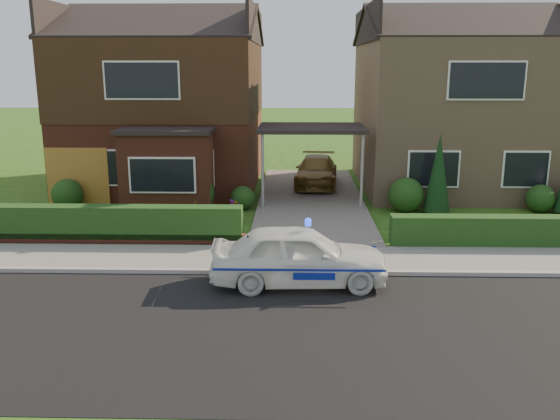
{
  "coord_description": "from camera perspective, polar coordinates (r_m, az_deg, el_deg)",
  "views": [
    {
      "loc": [
        -0.61,
        -10.42,
        4.91
      ],
      "look_at": [
        -0.95,
        3.5,
        1.49
      ],
      "focal_mm": 38.0,
      "sensor_mm": 36.0,
      "label": 1
    }
  ],
  "objects": [
    {
      "name": "carport_link",
      "position": [
        21.5,
        3.06,
        7.75
      ],
      "size": [
        3.8,
        3.0,
        2.77
      ],
      "color": "black",
      "rests_on": "ground"
    },
    {
      "name": "kerb",
      "position": [
        14.32,
        3.79,
        -6.02
      ],
      "size": [
        60.0,
        0.16,
        0.12
      ],
      "primitive_type": "cube",
      "color": "#9E9993",
      "rests_on": "ground"
    },
    {
      "name": "police_car",
      "position": [
        13.49,
        1.85,
        -4.46
      ],
      "size": [
        3.7,
        4.08,
        1.53
      ],
      "rotation": [
        0.0,
        0.0,
        1.61
      ],
      "color": "white",
      "rests_on": "ground"
    },
    {
      "name": "shrub_right_near",
      "position": [
        20.63,
        12.02,
        1.43
      ],
      "size": [
        1.2,
        1.2,
        1.2
      ],
      "primitive_type": "sphere",
      "color": "#123B16",
      "rests_on": "ground"
    },
    {
      "name": "conifer_a",
      "position": [
        20.52,
        14.97,
        3.19
      ],
      "size": [
        0.9,
        0.9,
        2.6
      ],
      "primitive_type": "cone",
      "color": "black",
      "rests_on": "ground"
    },
    {
      "name": "shrub_left_far",
      "position": [
        21.86,
        -19.79,
        1.44
      ],
      "size": [
        1.08,
        1.08,
        1.08
      ],
      "primitive_type": "sphere",
      "color": "#123B16",
      "rests_on": "ground"
    },
    {
      "name": "potted_plant_a",
      "position": [
        19.62,
        -23.96,
        -0.82
      ],
      "size": [
        0.46,
        0.39,
        0.73
      ],
      "primitive_type": "imported",
      "rotation": [
        0.0,
        0.0,
        0.43
      ],
      "color": "gray",
      "rests_on": "ground"
    },
    {
      "name": "driveway_car",
      "position": [
        24.23,
        3.53,
        3.76
      ],
      "size": [
        1.95,
        4.14,
        1.17
      ],
      "primitive_type": "imported",
      "rotation": [
        0.0,
        0.0,
        -0.08
      ],
      "color": "brown",
      "rests_on": "driveway"
    },
    {
      "name": "sidewalk",
      "position": [
        15.32,
        3.63,
        -4.73
      ],
      "size": [
        60.0,
        2.0,
        0.1
      ],
      "primitive_type": "cube",
      "color": "slate",
      "rests_on": "ground"
    },
    {
      "name": "garage_door",
      "position": [
        22.1,
        -18.86,
        2.99
      ],
      "size": [
        2.2,
        0.1,
        2.1
      ],
      "primitive_type": "cube",
      "color": "olive",
      "rests_on": "ground"
    },
    {
      "name": "shrub_right_mid",
      "position": [
        22.07,
        23.78,
        1.03
      ],
      "size": [
        0.96,
        0.96,
        0.96
      ],
      "primitive_type": "sphere",
      "color": "#123B16",
      "rests_on": "ground"
    },
    {
      "name": "hedge_right",
      "position": [
        17.71,
        22.61,
        -3.39
      ],
      "size": [
        7.5,
        0.55,
        0.8
      ],
      "primitive_type": "cube",
      "color": "#123B16",
      "rests_on": "ground"
    },
    {
      "name": "driveway",
      "position": [
        21.97,
        2.97,
        1.02
      ],
      "size": [
        3.8,
        12.0,
        0.12
      ],
      "primitive_type": "cube",
      "color": "#666059",
      "rests_on": "ground"
    },
    {
      "name": "road",
      "position": [
        11.53,
        4.4,
        -11.45
      ],
      "size": [
        60.0,
        6.0,
        0.02
      ],
      "primitive_type": "cube",
      "color": "black",
      "rests_on": "ground"
    },
    {
      "name": "hedge_left",
      "position": [
        17.4,
        -16.03,
        -3.15
      ],
      "size": [
        7.5,
        0.55,
        0.9
      ],
      "primitive_type": "cube",
      "color": "#123B16",
      "rests_on": "ground"
    },
    {
      "name": "shrub_left_near",
      "position": [
        20.59,
        -3.61,
        1.17
      ],
      "size": [
        0.84,
        0.84,
        0.84
      ],
      "primitive_type": "sphere",
      "color": "#123B16",
      "rests_on": "ground"
    },
    {
      "name": "house_left",
      "position": [
        24.89,
        -10.79,
        11.02
      ],
      "size": [
        7.5,
        9.53,
        7.25
      ],
      "color": "brown",
      "rests_on": "ground"
    },
    {
      "name": "house_right",
      "position": [
        25.27,
        16.38,
        10.41
      ],
      "size": [
        7.5,
        8.06,
        7.25
      ],
      "color": "#A28163",
      "rests_on": "ground"
    },
    {
      "name": "shrub_left_mid",
      "position": [
        20.45,
        -8.17,
        1.66
      ],
      "size": [
        1.32,
        1.32,
        1.32
      ],
      "primitive_type": "sphere",
      "color": "#123B16",
      "rests_on": "ground"
    },
    {
      "name": "potted_plant_b",
      "position": [
        18.57,
        -8.53,
        -0.39
      ],
      "size": [
        0.57,
        0.55,
        0.81
      ],
      "primitive_type": "imported",
      "rotation": [
        0.0,
        0.0,
        1.0
      ],
      "color": "gray",
      "rests_on": "ground"
    },
    {
      "name": "dwarf_wall",
      "position": [
        17.21,
        -16.22,
        -2.72
      ],
      "size": [
        7.7,
        0.25,
        0.36
      ],
      "primitive_type": "cube",
      "color": "brown",
      "rests_on": "ground"
    },
    {
      "name": "ground",
      "position": [
        11.53,
        4.4,
        -11.45
      ],
      "size": [
        120.0,
        120.0,
        0.0
      ],
      "primitive_type": "plane",
      "color": "#234B14",
      "rests_on": "ground"
    },
    {
      "name": "potted_plant_c",
      "position": [
        18.78,
        -4.41,
        -0.19
      ],
      "size": [
        0.56,
        0.56,
        0.77
      ],
      "primitive_type": "imported",
      "rotation": [
        0.0,
        0.0,
        1.18
      ],
      "color": "gray",
      "rests_on": "ground"
    }
  ]
}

